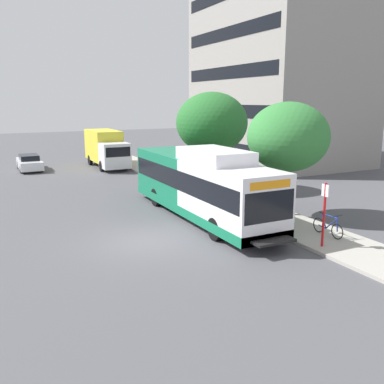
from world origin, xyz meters
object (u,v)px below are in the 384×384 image
(bus_stop_sign_pole, at_px, (324,210))
(street_tree_mid_block, at_px, (212,123))
(parked_car_far_lane, at_px, (29,163))
(bicycle_parked, at_px, (328,226))
(transit_bus, at_px, (201,185))
(street_tree_near_stop, at_px, (288,137))
(box_truck_background, at_px, (106,148))

(bus_stop_sign_pole, height_order, street_tree_mid_block, street_tree_mid_block)
(bus_stop_sign_pole, relative_size, parked_car_far_lane, 0.58)
(bicycle_parked, xyz_separation_m, parked_car_far_lane, (-9.49, 25.40, 0.10))
(bus_stop_sign_pole, distance_m, street_tree_mid_block, 12.70)
(bus_stop_sign_pole, bearing_deg, transit_bus, 108.13)
(bus_stop_sign_pole, bearing_deg, bicycle_parked, 37.85)
(bicycle_parked, distance_m, street_tree_near_stop, 5.09)
(parked_car_far_lane, bearing_deg, transit_bus, -72.75)
(street_tree_mid_block, distance_m, parked_car_far_lane, 17.70)
(street_tree_mid_block, height_order, box_truck_background, street_tree_mid_block)
(bicycle_parked, height_order, box_truck_background, box_truck_background)
(transit_bus, height_order, bus_stop_sign_pole, transit_bus)
(street_tree_mid_block, bearing_deg, bicycle_parked, -92.86)
(bus_stop_sign_pole, xyz_separation_m, street_tree_near_stop, (1.76, 4.54, 2.46))
(bicycle_parked, relative_size, parked_car_far_lane, 0.39)
(street_tree_near_stop, relative_size, box_truck_background, 0.81)
(bicycle_parked, bearing_deg, street_tree_near_stop, 81.14)
(bicycle_parked, height_order, parked_car_far_lane, parked_car_far_lane)
(street_tree_near_stop, bearing_deg, box_truck_background, 100.07)
(bicycle_parked, xyz_separation_m, box_truck_background, (-3.08, 24.09, 1.18))
(transit_bus, distance_m, parked_car_far_lane, 20.84)
(parked_car_far_lane, distance_m, box_truck_background, 6.63)
(transit_bus, distance_m, box_truck_background, 18.57)
(box_truck_background, bearing_deg, street_tree_near_stop, -79.93)
(street_tree_near_stop, xyz_separation_m, parked_car_far_lane, (-10.05, 21.80, -3.45))
(street_tree_near_stop, distance_m, street_tree_mid_block, 7.74)
(bicycle_parked, bearing_deg, street_tree_mid_block, 87.14)
(transit_bus, bearing_deg, bus_stop_sign_pole, -71.87)
(bicycle_parked, distance_m, parked_car_far_lane, 27.12)
(bicycle_parked, bearing_deg, transit_bus, 120.97)
(street_tree_mid_block, relative_size, parked_car_far_lane, 1.40)
(transit_bus, height_order, parked_car_far_lane, transit_bus)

